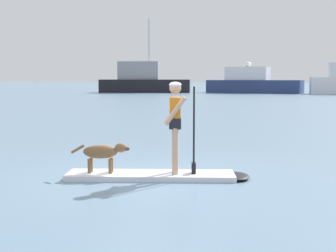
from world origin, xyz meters
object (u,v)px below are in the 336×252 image
at_px(dog, 103,153).
at_px(moored_boat_far_starboard, 253,83).
at_px(paddleboard, 163,176).
at_px(moored_boat_starboard, 143,81).
at_px(person_paddler, 176,120).

height_order(dog, moored_boat_far_starboard, moored_boat_far_starboard).
bearing_deg(moored_boat_far_starboard, paddleboard, -82.58).
distance_m(dog, moored_boat_starboard, 54.36).
relative_size(dog, moored_boat_starboard, 0.09).
xyz_separation_m(person_paddler, moored_boat_far_starboard, (-7.15, 53.02, 0.16)).
height_order(paddleboard, moored_boat_far_starboard, moored_boat_far_starboard).
bearing_deg(moored_boat_starboard, person_paddler, -67.18).
bearing_deg(paddleboard, dog, -162.71).
xyz_separation_m(dog, moored_boat_starboard, (-19.80, 50.62, 1.04)).
bearing_deg(dog, moored_boat_far_starboard, 96.23).
xyz_separation_m(person_paddler, moored_boat_starboard, (-21.13, 50.21, 0.42)).
height_order(person_paddler, moored_boat_far_starboard, moored_boat_far_starboard).
bearing_deg(paddleboard, person_paddler, 17.29).
xyz_separation_m(moored_boat_starboard, moored_boat_far_starboard, (13.97, 2.82, -0.26)).
height_order(moored_boat_starboard, moored_boat_far_starboard, moored_boat_starboard).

